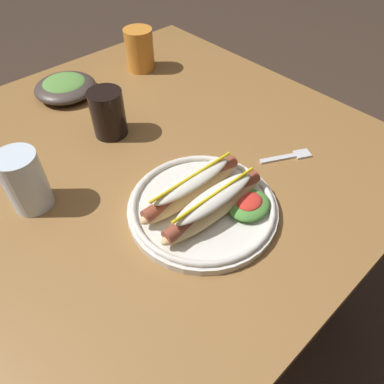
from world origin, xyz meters
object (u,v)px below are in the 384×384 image
fork (290,156)px  water_cup (25,181)px  side_bowl (65,87)px  extra_cup (140,49)px  hot_dog_plate (205,202)px  soda_cup (108,113)px

fork → water_cup: water_cup is taller
fork → side_bowl: bearing=139.7°
fork → extra_cup: size_ratio=0.99×
water_cup → side_bowl: size_ratio=0.74×
side_bowl → extra_cup: bearing=-4.3°
fork → hot_dog_plate: bearing=-156.1°
hot_dog_plate → fork: hot_dog_plate is taller
hot_dog_plate → soda_cup: size_ratio=2.60×
hot_dog_plate → soda_cup: (0.01, 0.33, 0.03)m
fork → water_cup: size_ratio=0.94×
fork → side_bowl: size_ratio=0.70×
side_bowl → soda_cup: bearing=-91.6°
side_bowl → hot_dog_plate: bearing=-91.4°
extra_cup → fork: bearing=-90.4°
hot_dog_plate → extra_cup: (0.26, 0.54, 0.03)m
hot_dog_plate → water_cup: bearing=133.9°
hot_dog_plate → fork: (0.25, -0.01, -0.02)m
hot_dog_plate → extra_cup: 0.60m
fork → soda_cup: soda_cup is taller
fork → side_bowl: (-0.24, 0.58, 0.02)m
water_cup → extra_cup: bearing=31.5°
hot_dog_plate → soda_cup: bearing=88.7°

